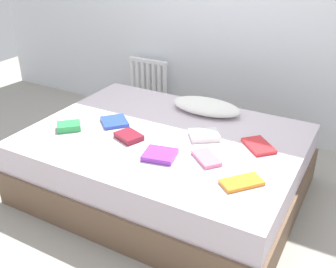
{
  "coord_description": "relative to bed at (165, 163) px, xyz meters",
  "views": [
    {
      "loc": [
        1.28,
        -2.26,
        1.84
      ],
      "look_at": [
        0.0,
        0.05,
        0.48
      ],
      "focal_mm": 42.23,
      "sensor_mm": 36.0,
      "label": 1
    }
  ],
  "objects": [
    {
      "name": "textbook_pink",
      "position": [
        0.42,
        -0.19,
        0.27
      ],
      "size": [
        0.25,
        0.24,
        0.03
      ],
      "primitive_type": "cube",
      "rotation": [
        0.0,
        0.0,
        -0.7
      ],
      "color": "pink",
      "rests_on": "bed"
    },
    {
      "name": "bed",
      "position": [
        0.0,
        0.0,
        0.0
      ],
      "size": [
        2.0,
        1.5,
        0.5
      ],
      "color": "brown",
      "rests_on": "ground"
    },
    {
      "name": "textbook_green",
      "position": [
        -0.68,
        -0.28,
        0.28
      ],
      "size": [
        0.21,
        0.21,
        0.05
      ],
      "primitive_type": "cube",
      "rotation": [
        0.0,
        0.0,
        0.76
      ],
      "color": "green",
      "rests_on": "bed"
    },
    {
      "name": "textbook_maroon",
      "position": [
        -0.19,
        -0.19,
        0.27
      ],
      "size": [
        0.23,
        0.2,
        0.04
      ],
      "primitive_type": "cube",
      "rotation": [
        0.0,
        0.0,
        -0.37
      ],
      "color": "maroon",
      "rests_on": "bed"
    },
    {
      "name": "pillow",
      "position": [
        0.1,
        0.51,
        0.31
      ],
      "size": [
        0.59,
        0.3,
        0.11
      ],
      "primitive_type": "ellipsoid",
      "color": "white",
      "rests_on": "bed"
    },
    {
      "name": "textbook_white",
      "position": [
        0.28,
        0.1,
        0.27
      ],
      "size": [
        0.27,
        0.26,
        0.04
      ],
      "primitive_type": "cube",
      "rotation": [
        0.0,
        0.0,
        0.62
      ],
      "color": "white",
      "rests_on": "bed"
    },
    {
      "name": "textbook_purple",
      "position": [
        0.14,
        -0.31,
        0.27
      ],
      "size": [
        0.24,
        0.22,
        0.04
      ],
      "primitive_type": "cube",
      "rotation": [
        0.0,
        0.0,
        0.21
      ],
      "color": "purple",
      "rests_on": "bed"
    },
    {
      "name": "radiator",
      "position": [
        -0.88,
        1.2,
        0.14
      ],
      "size": [
        0.46,
        0.04,
        0.5
      ],
      "color": "white",
      "rests_on": "ground"
    },
    {
      "name": "textbook_orange",
      "position": [
        0.72,
        -0.34,
        0.26
      ],
      "size": [
        0.26,
        0.27,
        0.02
      ],
      "primitive_type": "cube",
      "rotation": [
        0.0,
        0.0,
        0.86
      ],
      "color": "orange",
      "rests_on": "bed"
    },
    {
      "name": "textbook_blue",
      "position": [
        -0.44,
        -0.02,
        0.27
      ],
      "size": [
        0.28,
        0.28,
        0.03
      ],
      "primitive_type": "cube",
      "rotation": [
        0.0,
        0.0,
        -0.73
      ],
      "color": "#2847B7",
      "rests_on": "bed"
    },
    {
      "name": "textbook_red",
      "position": [
        0.67,
        0.14,
        0.27
      ],
      "size": [
        0.28,
        0.28,
        0.03
      ],
      "primitive_type": "cube",
      "rotation": [
        0.0,
        0.0,
        -0.78
      ],
      "color": "red",
      "rests_on": "bed"
    },
    {
      "name": "ground_plane",
      "position": [
        0.0,
        0.0,
        -0.25
      ],
      "size": [
        8.0,
        8.0,
        0.0
      ],
      "primitive_type": "plane",
      "color": "#9E998E"
    }
  ]
}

